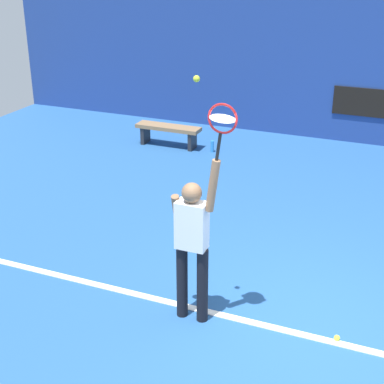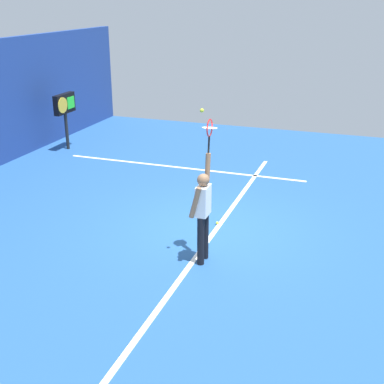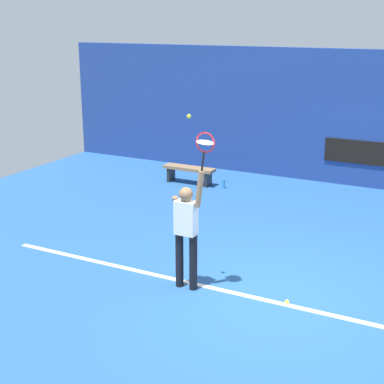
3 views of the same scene
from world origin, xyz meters
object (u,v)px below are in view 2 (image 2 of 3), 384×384
Objects in this scene: tennis_racket at (210,130)px; spare_ball at (217,223)px; tennis_player at (203,210)px; scoreboard_clock at (65,106)px; tennis_ball at (202,110)px.

spare_ball is at bearing 9.19° from tennis_racket.
tennis_racket is at bearing -0.76° from tennis_player.
scoreboard_clock is 7.44m from spare_ball.
tennis_racket reaches higher than tennis_player.
tennis_ball is at bearing 171.25° from tennis_racket.
tennis_player is at bearing 179.24° from tennis_racket.
tennis_player is 1.78m from tennis_ball.
scoreboard_clock is at bearing 57.05° from spare_ball.
tennis_ball is (-0.29, 0.04, 0.39)m from tennis_racket.
tennis_ball is at bearing -174.04° from spare_ball.
spare_ball is (-3.98, -6.14, -1.33)m from scoreboard_clock.
tennis_ball is (0.03, 0.04, 1.77)m from tennis_player.
tennis_player is 1.14× the size of scoreboard_clock.
tennis_racket is 9.10× the size of spare_ball.
tennis_player is 1.42m from tennis_racket.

